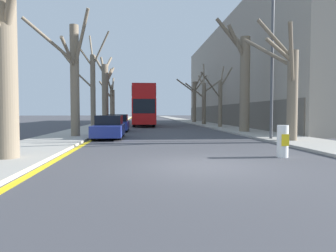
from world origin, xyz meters
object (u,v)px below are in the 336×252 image
(street_tree_left_2, at_px, (93,87))
(street_tree_right_3, at_px, (204,100))
(street_tree_right_1, at_px, (243,79))
(street_tree_right_4, at_px, (194,99))
(double_decker_bus, at_px, (144,104))
(street_tree_right_0, at_px, (289,86))
(street_tree_left_1, at_px, (73,76))
(street_tree_left_4, at_px, (112,103))
(lamp_post, at_px, (271,52))
(street_tree_right_2, at_px, (220,100))
(parked_car_0, at_px, (109,127))
(street_tree_left_3, at_px, (105,90))
(traffic_bollard, at_px, (283,141))
(street_tree_left_0, at_px, (6,44))
(parked_car_1, at_px, (118,123))

(street_tree_left_2, distance_m, street_tree_right_3, 15.35)
(street_tree_left_2, xyz_separation_m, street_tree_right_1, (12.20, -4.97, 0.28))
(street_tree_right_4, distance_m, double_decker_bus, 12.12)
(street_tree_right_0, relative_size, street_tree_right_1, 0.74)
(street_tree_right_1, bearing_deg, street_tree_left_1, -163.32)
(street_tree_left_1, relative_size, street_tree_left_4, 1.10)
(street_tree_right_1, height_order, lamp_post, lamp_post)
(street_tree_right_2, bearing_deg, parked_car_0, -131.64)
(street_tree_right_0, bearing_deg, parked_car_0, 159.64)
(street_tree_left_2, bearing_deg, street_tree_left_3, 89.77)
(street_tree_right_4, xyz_separation_m, double_decker_bus, (-7.71, -9.29, -1.03))
(street_tree_right_4, bearing_deg, parked_car_0, -110.94)
(street_tree_left_2, height_order, street_tree_right_3, street_tree_left_2)
(street_tree_left_2, relative_size, double_decker_bus, 0.87)
(street_tree_right_1, height_order, double_decker_bus, street_tree_right_1)
(street_tree_right_2, height_order, street_tree_right_4, street_tree_right_4)
(street_tree_left_3, bearing_deg, street_tree_left_1, -89.56)
(lamp_post, bearing_deg, traffic_bollard, -110.01)
(street_tree_right_0, height_order, street_tree_right_1, street_tree_right_1)
(street_tree_left_4, distance_m, street_tree_right_0, 32.12)
(street_tree_right_2, bearing_deg, traffic_bollard, -98.66)
(double_decker_bus, bearing_deg, street_tree_left_3, 163.46)
(street_tree_left_1, height_order, lamp_post, lamp_post)
(street_tree_left_0, xyz_separation_m, street_tree_right_4, (12.26, 34.78, -0.11))
(street_tree_right_1, bearing_deg, street_tree_right_3, 90.20)
(street_tree_right_2, bearing_deg, parked_car_1, -155.40)
(street_tree_left_3, xyz_separation_m, street_tree_right_1, (12.16, -14.19, -0.09))
(street_tree_left_2, bearing_deg, street_tree_right_0, -46.16)
(street_tree_right_0, xyz_separation_m, street_tree_right_2, (0.27, 14.75, -0.14))
(street_tree_left_0, height_order, street_tree_right_0, street_tree_left_0)
(lamp_post, bearing_deg, parked_car_0, 164.60)
(street_tree_left_1, relative_size, lamp_post, 0.85)
(parked_car_0, bearing_deg, lamp_post, -15.40)
(street_tree_left_3, relative_size, traffic_bollard, 7.58)
(street_tree_right_2, bearing_deg, street_tree_left_2, -169.71)
(street_tree_left_4, height_order, traffic_bollard, street_tree_left_4)
(double_decker_bus, bearing_deg, street_tree_left_2, -120.54)
(street_tree_right_4, bearing_deg, street_tree_left_4, 179.39)
(double_decker_bus, height_order, traffic_bollard, double_decker_bus)
(street_tree_left_3, bearing_deg, parked_car_1, -78.59)
(street_tree_left_2, height_order, street_tree_left_4, street_tree_left_2)
(street_tree_left_0, height_order, street_tree_left_3, street_tree_left_3)
(parked_car_1, bearing_deg, street_tree_left_3, 101.41)
(street_tree_right_0, bearing_deg, street_tree_left_1, 161.58)
(street_tree_left_2, bearing_deg, street_tree_right_3, 37.59)
(street_tree_left_3, height_order, street_tree_right_1, street_tree_right_1)
(street_tree_right_1, distance_m, street_tree_right_3, 14.36)
(double_decker_bus, distance_m, parked_car_0, 17.05)
(street_tree_left_2, height_order, parked_car_0, street_tree_left_2)
(street_tree_right_3, bearing_deg, parked_car_0, -118.15)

